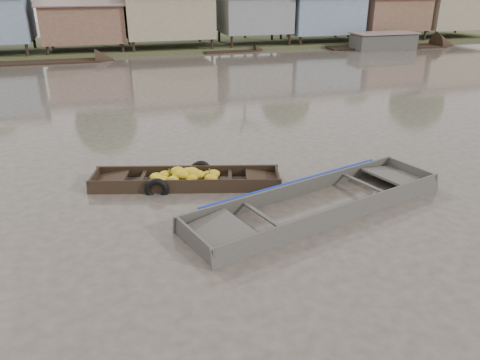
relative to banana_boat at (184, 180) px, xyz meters
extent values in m
plane|color=#463D35|center=(0.99, -2.91, -0.12)|extent=(120.00, 120.00, 0.00)
cube|color=#384723|center=(0.99, 30.09, -0.12)|extent=(120.00, 12.00, 0.50)
cube|color=brown|center=(-2.81, 26.59, 2.08)|extent=(5.80, 4.60, 2.70)
cube|color=gray|center=(3.49, 26.59, 2.53)|extent=(6.50, 5.30, 3.30)
cube|color=slate|center=(10.49, 26.59, 2.48)|extent=(5.40, 4.70, 2.90)
cube|color=slate|center=(16.49, 26.59, 2.38)|extent=(6.00, 5.00, 3.10)
cube|color=brown|center=(22.99, 26.59, 2.33)|extent=(5.70, 4.90, 2.80)
cube|color=gray|center=(29.49, 26.59, 2.58)|extent=(6.30, 5.10, 3.40)
cylinder|color=#473323|center=(-2.01, 30.09, 3.03)|extent=(0.28, 0.28, 6.30)
cylinder|color=#473323|center=(6.99, 31.09, 2.50)|extent=(0.28, 0.28, 5.25)
cylinder|color=#473323|center=(14.99, 30.09, 2.68)|extent=(0.28, 0.28, 5.60)
cylinder|color=#473323|center=(22.99, 31.09, 2.15)|extent=(0.28, 0.28, 4.55)
cube|color=black|center=(0.07, -0.01, -0.20)|extent=(5.14, 2.23, 0.08)
cube|color=black|center=(0.21, 0.53, -0.01)|extent=(5.03, 1.46, 0.48)
cube|color=black|center=(-0.07, -0.54, -0.01)|extent=(5.03, 1.46, 0.48)
cube|color=black|center=(2.52, -0.65, -0.01)|extent=(0.34, 1.10, 0.45)
cube|color=black|center=(2.09, -0.54, 0.05)|extent=(1.10, 1.16, 0.18)
cube|color=black|center=(-2.37, 0.64, -0.01)|extent=(0.34, 1.10, 0.45)
cube|color=black|center=(-1.95, 0.53, 0.05)|extent=(1.10, 1.16, 0.18)
cube|color=black|center=(-1.10, 0.30, 0.09)|extent=(0.37, 1.07, 0.05)
cube|color=black|center=(1.24, -0.31, 0.09)|extent=(0.37, 1.07, 0.05)
ellipsoid|color=gold|center=(0.38, 0.24, 0.08)|extent=(0.41, 0.33, 0.22)
ellipsoid|color=gold|center=(-0.76, 0.17, 0.01)|extent=(0.37, 0.30, 0.20)
ellipsoid|color=gold|center=(0.21, -0.07, 0.26)|extent=(0.48, 0.39, 0.26)
ellipsoid|color=gold|center=(-0.48, 0.20, 0.16)|extent=(0.40, 0.33, 0.22)
ellipsoid|color=gold|center=(-0.11, 0.32, 0.16)|extent=(0.37, 0.30, 0.20)
ellipsoid|color=gold|center=(-0.15, 0.10, 0.26)|extent=(0.45, 0.36, 0.24)
ellipsoid|color=gold|center=(-0.04, -0.12, 0.23)|extent=(0.45, 0.36, 0.24)
ellipsoid|color=gold|center=(0.70, 0.09, 0.06)|extent=(0.41, 0.33, 0.22)
ellipsoid|color=gold|center=(-0.58, -0.11, 0.03)|extent=(0.46, 0.37, 0.25)
ellipsoid|color=gold|center=(-0.13, -0.02, 0.19)|extent=(0.44, 0.36, 0.24)
ellipsoid|color=gold|center=(-0.71, 0.32, 0.07)|extent=(0.43, 0.35, 0.23)
ellipsoid|color=gold|center=(-0.03, 0.21, 0.15)|extent=(0.42, 0.34, 0.23)
ellipsoid|color=gold|center=(0.19, -0.21, 0.15)|extent=(0.41, 0.33, 0.22)
ellipsoid|color=gold|center=(-0.78, -0.09, -0.01)|extent=(0.38, 0.30, 0.20)
ellipsoid|color=gold|center=(-0.63, 0.00, 0.08)|extent=(0.47, 0.38, 0.25)
ellipsoid|color=gold|center=(0.84, -0.53, 0.03)|extent=(0.39, 0.32, 0.21)
ellipsoid|color=gold|center=(-0.30, -0.16, 0.14)|extent=(0.36, 0.29, 0.20)
ellipsoid|color=gold|center=(0.08, -0.32, 0.05)|extent=(0.38, 0.31, 0.21)
ellipsoid|color=gold|center=(-0.10, 0.16, 0.16)|extent=(0.42, 0.34, 0.22)
ellipsoid|color=gold|center=(-0.68, 0.16, 0.08)|extent=(0.47, 0.38, 0.26)
ellipsoid|color=gold|center=(0.38, -0.14, 0.19)|extent=(0.43, 0.35, 0.23)
ellipsoid|color=gold|center=(0.71, -0.31, 0.12)|extent=(0.44, 0.35, 0.23)
ellipsoid|color=gold|center=(0.12, 0.07, 0.25)|extent=(0.36, 0.29, 0.19)
ellipsoid|color=gold|center=(-0.62, -0.10, 0.04)|extent=(0.47, 0.38, 0.25)
ellipsoid|color=gold|center=(0.06, 0.12, 0.18)|extent=(0.45, 0.36, 0.24)
ellipsoid|color=gold|center=(-0.55, -0.03, 0.08)|extent=(0.42, 0.34, 0.23)
ellipsoid|color=gold|center=(0.83, 0.00, 0.10)|extent=(0.46, 0.37, 0.25)
cylinder|color=#3F6626|center=(-0.37, 0.11, 0.26)|extent=(0.04, 0.04, 0.16)
cylinder|color=#3F6626|center=(0.25, -0.05, 0.26)|extent=(0.04, 0.04, 0.16)
cylinder|color=#3F6626|center=(0.69, -0.17, 0.26)|extent=(0.04, 0.04, 0.16)
torus|color=black|center=(0.59, 0.50, 0.01)|extent=(0.68, 0.33, 0.66)
torus|color=black|center=(-0.79, -0.42, 0.01)|extent=(0.67, 0.33, 0.65)
cube|color=#3B3732|center=(2.93, -2.41, -0.20)|extent=(7.04, 3.42, 0.08)
cube|color=#3B3732|center=(2.69, -1.60, 0.04)|extent=(6.80, 2.19, 0.56)
cube|color=#3B3732|center=(3.18, -3.21, 0.04)|extent=(6.80, 2.19, 0.56)
cube|color=#3B3732|center=(6.24, -1.41, 0.04)|extent=(0.56, 1.67, 0.53)
cube|color=#3B3732|center=(5.66, -1.58, 0.10)|extent=(1.58, 1.77, 0.23)
cube|color=#3B3732|center=(-0.37, -3.40, 0.04)|extent=(0.56, 1.67, 0.53)
cube|color=#3B3732|center=(0.20, -3.23, 0.10)|extent=(1.58, 1.77, 0.23)
cube|color=#3B3732|center=(1.35, -2.88, 0.15)|extent=(0.57, 1.61, 0.05)
cube|color=#3B3732|center=(4.51, -1.93, 0.15)|extent=(0.57, 1.61, 0.05)
cube|color=#665E54|center=(2.93, -2.41, -0.17)|extent=(5.42, 2.81, 0.02)
cube|color=#0E2895|center=(2.67, -1.54, 0.25)|extent=(5.48, 1.73, 0.14)
torus|color=olive|center=(4.83, -2.13, -0.14)|extent=(0.39, 0.39, 0.06)
torus|color=olive|center=(4.83, -2.13, -0.10)|extent=(0.32, 0.32, 0.06)
cube|color=black|center=(7.85, 23.93, -0.17)|extent=(4.22, 1.13, 0.35)
cube|color=black|center=(-5.49, 22.54, -0.17)|extent=(7.14, 1.69, 0.35)
cube|color=black|center=(20.68, 22.79, -0.17)|extent=(9.89, 3.13, 0.35)
cube|color=black|center=(19.99, 22.09, 0.43)|extent=(5.00, 2.00, 1.20)
camera|label=1|loc=(-1.81, -11.82, 5.15)|focal=35.00mm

